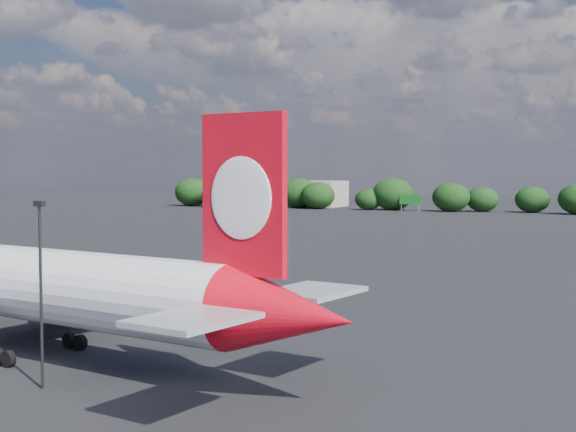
% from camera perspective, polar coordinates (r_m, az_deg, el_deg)
% --- Properties ---
extents(ground, '(500.00, 500.00, 0.00)m').
position_cam_1_polar(ground, '(106.76, 2.29, -2.76)').
color(ground, black).
rests_on(ground, ground).
extents(qantas_airliner, '(42.60, 40.69, 13.94)m').
position_cam_1_polar(qantas_airliner, '(50.68, -17.80, -4.75)').
color(qantas_airliner, white).
rests_on(qantas_airliner, ground).
extents(apron_lamp_post, '(0.55, 0.30, 9.63)m').
position_cam_1_polar(apron_lamp_post, '(42.73, -17.17, -4.58)').
color(apron_lamp_post, black).
rests_on(apron_lamp_post, ground).
extents(terminal_building, '(42.00, 16.00, 8.00)m').
position_cam_1_polar(terminal_building, '(253.15, -0.74, 1.63)').
color(terminal_building, gray).
rests_on(terminal_building, ground).
extents(highway_sign, '(6.00, 0.30, 4.50)m').
position_cam_1_polar(highway_sign, '(222.45, 8.68, 1.14)').
color(highway_sign, '#125C1B').
rests_on(highway_sign, ground).
extents(billboard_yellow, '(5.00, 0.30, 5.50)m').
position_cam_1_polar(billboard_yellow, '(222.78, 16.56, 1.24)').
color(billboard_yellow, gold).
rests_on(billboard_yellow, ground).
extents(horizon_treeline, '(202.74, 15.33, 9.10)m').
position_cam_1_polar(horizon_treeline, '(221.04, 15.56, 1.27)').
color(horizon_treeline, black).
rests_on(horizon_treeline, ground).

